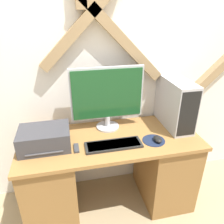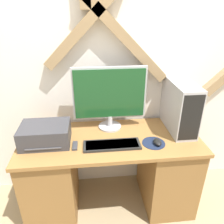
{
  "view_description": "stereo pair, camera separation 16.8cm",
  "coord_description": "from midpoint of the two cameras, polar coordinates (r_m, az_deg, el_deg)",
  "views": [
    {
      "loc": [
        -0.31,
        -1.17,
        1.71
      ],
      "look_at": [
        0.01,
        0.3,
        0.96
      ],
      "focal_mm": 35.0,
      "sensor_mm": 36.0,
      "label": 1
    },
    {
      "loc": [
        -0.15,
        -1.19,
        1.71
      ],
      "look_at": [
        0.01,
        0.3,
        0.96
      ],
      "focal_mm": 35.0,
      "sensor_mm": 36.0,
      "label": 2
    }
  ],
  "objects": [
    {
      "name": "wall_back",
      "position": [
        1.89,
        -5.28,
        15.42
      ],
      "size": [
        6.4,
        0.13,
        2.7
      ],
      "color": "white",
      "rests_on": "ground_plane"
    },
    {
      "name": "desk",
      "position": [
        2.01,
        -2.83,
        -15.34
      ],
      "size": [
        1.46,
        0.61,
        0.73
      ],
      "color": "olive",
      "rests_on": "ground_plane"
    },
    {
      "name": "computer_tower",
      "position": [
        1.95,
        13.77,
        2.27
      ],
      "size": [
        0.18,
        0.47,
        0.42
      ],
      "color": "#B2B2B7",
      "rests_on": "desk"
    },
    {
      "name": "remote_control",
      "position": [
        1.7,
        -12.12,
        -9.3
      ],
      "size": [
        0.04,
        0.11,
        0.02
      ],
      "color": "#38383D",
      "rests_on": "desk"
    },
    {
      "name": "mouse",
      "position": [
        1.76,
        9.15,
        -7.09
      ],
      "size": [
        0.06,
        0.1,
        0.04
      ],
      "color": "black",
      "rests_on": "mousepad"
    },
    {
      "name": "mousepad",
      "position": [
        1.77,
        8.17,
        -7.46
      ],
      "size": [
        0.18,
        0.18,
        0.0
      ],
      "color": "#19233D",
      "rests_on": "desk"
    },
    {
      "name": "printer",
      "position": [
        1.75,
        -19.84,
        -6.57
      ],
      "size": [
        0.37,
        0.27,
        0.15
      ],
      "color": "#38383D",
      "rests_on": "desk"
    },
    {
      "name": "monitor",
      "position": [
        1.81,
        -3.9,
        4.15
      ],
      "size": [
        0.61,
        0.2,
        0.54
      ],
      "color": "#B7B7BC",
      "rests_on": "desk"
    },
    {
      "name": "keyboard",
      "position": [
        1.69,
        -2.59,
        -8.66
      ],
      "size": [
        0.44,
        0.15,
        0.02
      ],
      "color": "black",
      "rests_on": "desk"
    }
  ]
}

